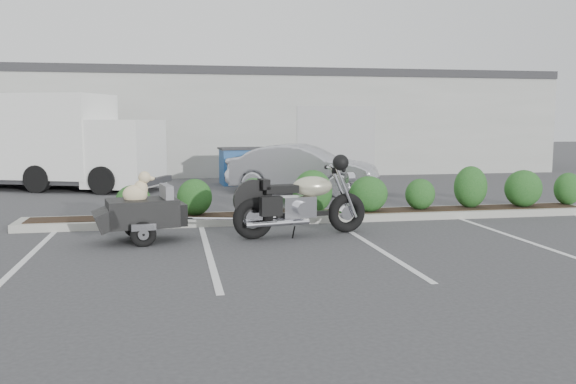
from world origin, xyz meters
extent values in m
plane|color=#38383A|center=(0.00, 0.00, 0.00)|extent=(90.00, 90.00, 0.00)
cube|color=#9E9E93|center=(1.00, 2.20, 0.07)|extent=(12.00, 1.00, 0.15)
cube|color=#9EA099|center=(0.00, 17.00, 2.00)|extent=(26.00, 10.00, 4.00)
torus|color=black|center=(-0.66, 0.37, 0.36)|extent=(0.76, 0.32, 0.74)
torus|color=black|center=(1.12, 0.70, 0.36)|extent=(0.76, 0.32, 0.74)
cylinder|color=silver|center=(-0.66, 0.37, 0.36)|extent=(0.33, 0.19, 0.31)
cylinder|color=silver|center=(1.12, 0.70, 0.36)|extent=(0.28, 0.16, 0.26)
cylinder|color=silver|center=(1.07, 0.58, 0.77)|extent=(0.48, 0.14, 0.98)
cylinder|color=silver|center=(1.03, 0.80, 0.77)|extent=(0.48, 0.14, 0.98)
cylinder|color=silver|center=(0.87, 0.66, 1.19)|extent=(0.18, 0.76, 0.04)
cylinder|color=silver|center=(1.18, 0.71, 1.01)|extent=(0.17, 0.22, 0.20)
sphere|color=black|center=(0.89, 0.32, 1.32)|extent=(0.33, 0.33, 0.29)
cube|color=silver|center=(0.15, 0.52, 0.53)|extent=(0.66, 0.48, 0.37)
cube|color=black|center=(0.26, 0.54, 0.39)|extent=(0.99, 0.29, 0.09)
ellipsoid|color=#B5B192|center=(0.44, 0.58, 0.88)|extent=(0.79, 0.54, 0.36)
cube|color=black|center=(-0.18, 0.46, 0.86)|extent=(0.66, 0.44, 0.13)
cube|color=black|center=(-0.47, 0.41, 0.96)|extent=(0.19, 0.35, 0.18)
cylinder|color=silver|center=(-0.25, 0.25, 0.29)|extent=(1.15, 0.31, 0.10)
cylinder|color=silver|center=(-0.32, 0.64, 0.29)|extent=(1.15, 0.31, 0.10)
cube|color=black|center=(-0.39, 0.11, 0.61)|extent=(0.40, 0.22, 0.33)
cube|color=black|center=(-2.55, 0.53, 0.50)|extent=(1.28, 0.99, 0.46)
cube|color=slate|center=(-2.14, 0.61, 0.79)|extent=(0.25, 0.69, 0.33)
cube|color=slate|center=(-2.49, 0.54, 0.61)|extent=(0.88, 0.81, 0.04)
cube|color=black|center=(-3.14, 0.42, 0.42)|extent=(0.55, 0.86, 0.40)
cube|color=black|center=(-1.94, 0.64, 0.44)|extent=(0.32, 0.58, 0.37)
torus|color=black|center=(-2.52, 0.07, 0.20)|extent=(0.44, 0.20, 0.43)
torus|color=black|center=(-2.69, 0.98, 0.20)|extent=(0.44, 0.20, 0.43)
cube|color=silver|center=(-2.51, 0.01, 0.33)|extent=(0.41, 0.16, 0.11)
cube|color=silver|center=(-2.70, 1.03, 0.33)|extent=(0.41, 0.16, 0.11)
cylinder|color=black|center=(-2.60, 0.52, 0.20)|extent=(0.22, 0.98, 0.04)
cylinder|color=silver|center=(-1.68, 0.69, 0.36)|extent=(0.66, 0.16, 0.04)
ellipsoid|color=beige|center=(-2.66, 0.53, 0.81)|extent=(0.46, 0.35, 0.33)
ellipsoid|color=beige|center=(-2.56, 0.55, 0.90)|extent=(0.27, 0.26, 0.30)
sphere|color=beige|center=(-2.50, 0.56, 1.09)|extent=(0.24, 0.24, 0.21)
ellipsoid|color=beige|center=(-2.40, 0.58, 1.07)|extent=(0.17, 0.11, 0.08)
sphere|color=black|center=(-2.33, 0.59, 1.07)|extent=(0.05, 0.05, 0.04)
ellipsoid|color=beige|center=(-2.53, 0.49, 1.12)|extent=(0.06, 0.05, 0.11)
ellipsoid|color=beige|center=(-2.55, 0.61, 1.12)|extent=(0.06, 0.05, 0.11)
cylinder|color=beige|center=(-2.52, 0.49, 0.69)|extent=(0.06, 0.06, 0.13)
cylinder|color=beige|center=(-2.54, 0.62, 0.69)|extent=(0.06, 0.06, 0.13)
imported|color=#A7A8AE|center=(1.61, 6.84, 0.69)|extent=(4.40, 3.27, 1.39)
cube|color=navy|center=(0.38, 9.66, 0.57)|extent=(1.78, 1.24, 1.14)
cube|color=#2D2D30|center=(0.38, 9.66, 1.16)|extent=(1.88, 1.34, 0.06)
cube|color=white|center=(-3.41, 8.42, 1.11)|extent=(2.42, 2.57, 1.95)
cube|color=black|center=(-3.41, 8.42, 0.84)|extent=(0.72, 1.58, 0.89)
cube|color=white|center=(-5.95, 9.48, 1.60)|extent=(4.59, 3.54, 2.48)
cube|color=#2D2D30|center=(-5.29, 9.21, 0.31)|extent=(6.48, 4.19, 0.18)
cylinder|color=black|center=(-3.95, 7.59, 0.40)|extent=(0.83, 0.54, 0.80)
cylinder|color=black|center=(-3.20, 9.39, 0.40)|extent=(0.83, 0.54, 0.80)
cylinder|color=black|center=(-5.83, 8.37, 0.40)|extent=(0.83, 0.54, 0.80)
cylinder|color=black|center=(-5.08, 10.17, 0.40)|extent=(0.83, 0.54, 0.80)
cylinder|color=black|center=(-7.04, 10.99, 0.40)|extent=(0.83, 0.54, 0.80)
camera|label=1|loc=(-2.02, -10.02, 2.05)|focal=38.00mm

